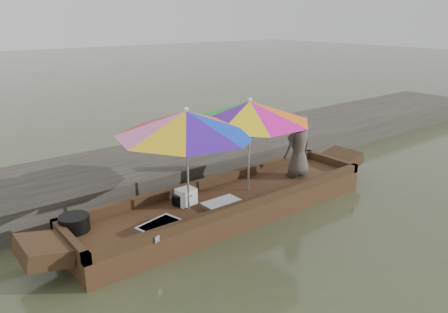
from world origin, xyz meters
TOP-DOWN VIEW (x-y plane):
  - water at (0.00, 0.00)m, footprint 80.00×80.00m
  - dock at (0.00, 2.20)m, footprint 22.00×2.20m
  - boat_hull at (0.00, 0.00)m, footprint 5.21×1.20m
  - cooking_pot at (-2.36, 0.37)m, footprint 0.41×0.41m
  - tray_crayfish at (-1.44, -0.35)m, footprint 0.67×0.53m
  - tray_scallop at (-0.29, -0.24)m, footprint 0.59×0.41m
  - charcoal_grill at (-0.71, 0.22)m, footprint 0.35×0.35m
  - supply_bag at (-0.70, 0.15)m, footprint 0.29×0.23m
  - vendor at (1.58, -0.03)m, footprint 0.57×0.38m
  - umbrella_bow at (-0.75, 0.00)m, footprint 2.41×2.41m
  - umbrella_stern at (0.44, 0.00)m, footprint 2.54×2.54m

SIDE VIEW (x-z plane):
  - water at x=0.00m, z-range 0.00..0.00m
  - boat_hull at x=0.00m, z-range 0.00..0.35m
  - dock at x=0.00m, z-range 0.00..0.50m
  - tray_scallop at x=-0.29m, z-range 0.35..0.41m
  - tray_crayfish at x=-1.44m, z-range 0.35..0.44m
  - charcoal_grill at x=-0.71m, z-range 0.35..0.52m
  - cooking_pot at x=-2.36m, z-range 0.35..0.56m
  - supply_bag at x=-0.70m, z-range 0.35..0.61m
  - vendor at x=1.58m, z-range 0.35..1.50m
  - umbrella_bow at x=-0.75m, z-range 0.35..1.90m
  - umbrella_stern at x=0.44m, z-range 0.35..1.90m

